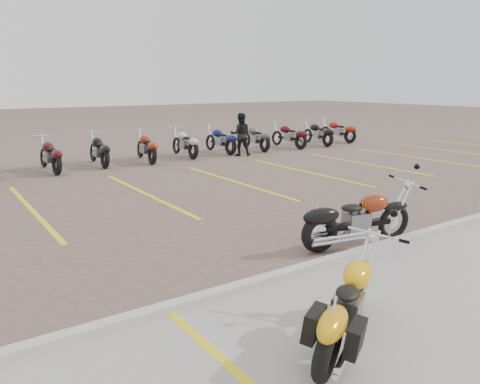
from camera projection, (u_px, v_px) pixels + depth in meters
name	position (u px, v px, depth m)	size (l,w,h in m)	color
ground	(234.00, 236.00, 8.58)	(100.00, 100.00, 0.00)	#6C584D
concrete_apron	(469.00, 347.00, 4.96)	(60.00, 5.00, 0.01)	#9E9B93
curb	(308.00, 267.00, 6.96)	(60.00, 0.18, 0.12)	#ADAAA3
parking_stripes	(146.00, 194.00, 11.79)	(38.00, 5.50, 0.01)	yellow
yellow_cruiser	(341.00, 309.00, 4.92)	(1.84, 1.14, 0.84)	black
flame_cruiser	(354.00, 221.00, 7.92)	(2.17, 0.56, 0.90)	black
person_b	(241.00, 134.00, 17.94)	(0.79, 0.62, 1.63)	black
bg_bike_row	(122.00, 147.00, 16.27)	(22.19, 2.03, 1.10)	black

